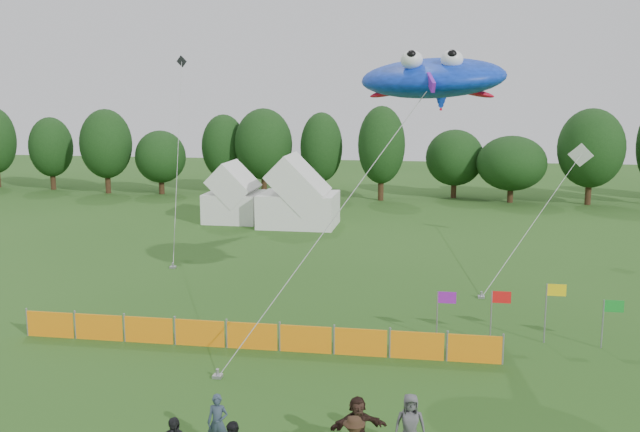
% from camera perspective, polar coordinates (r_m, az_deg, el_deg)
% --- Properties ---
extents(treeline, '(104.57, 8.78, 8.36)m').
position_cam_1_polar(treeline, '(62.48, 7.39, 5.13)').
color(treeline, '#382314').
rests_on(treeline, ground).
extents(tent_left, '(3.93, 3.93, 3.47)m').
position_cam_1_polar(tent_left, '(52.07, -6.89, 1.49)').
color(tent_left, white).
rests_on(tent_left, ground).
extents(tent_right, '(5.39, 4.31, 3.80)m').
position_cam_1_polar(tent_right, '(49.88, -1.72, 1.38)').
color(tent_right, white).
rests_on(tent_right, ground).
extents(barrier_fence, '(17.90, 0.06, 1.00)m').
position_cam_1_polar(barrier_fence, '(26.56, -5.48, -9.54)').
color(barrier_fence, orange).
rests_on(barrier_fence, ground).
extents(flag_row, '(6.73, 0.32, 2.29)m').
position_cam_1_polar(flag_row, '(27.87, 15.98, -7.09)').
color(flag_row, gray).
rests_on(flag_row, ground).
extents(spectator_a, '(0.58, 0.39, 1.53)m').
position_cam_1_polar(spectator_a, '(19.64, -8.18, -16.04)').
color(spectator_a, '#2C3B4A').
rests_on(spectator_a, ground).
extents(spectator_e, '(0.88, 0.63, 1.67)m').
position_cam_1_polar(spectator_e, '(19.33, 7.22, -16.25)').
color(spectator_e, '#4A494E').
rests_on(spectator_e, ground).
extents(spectator_f, '(1.56, 0.94, 1.61)m').
position_cam_1_polar(spectator_f, '(19.21, 3.02, -16.45)').
color(spectator_f, black).
rests_on(spectator_f, ground).
extents(stingray_kite, '(10.28, 13.14, 10.83)m').
position_cam_1_polar(stingray_kite, '(27.38, 9.00, 10.79)').
color(stingray_kite, blue).
rests_on(stingray_kite, ground).
extents(small_kite_white, '(6.85, 11.14, 6.42)m').
position_cam_1_polar(small_kite_white, '(41.33, 18.69, 2.45)').
color(small_kite_white, silver).
rests_on(small_kite_white, ground).
extents(small_kite_dark, '(3.55, 10.77, 11.69)m').
position_cam_1_polar(small_kite_dark, '(44.05, -11.28, 5.73)').
color(small_kite_dark, black).
rests_on(small_kite_dark, ground).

